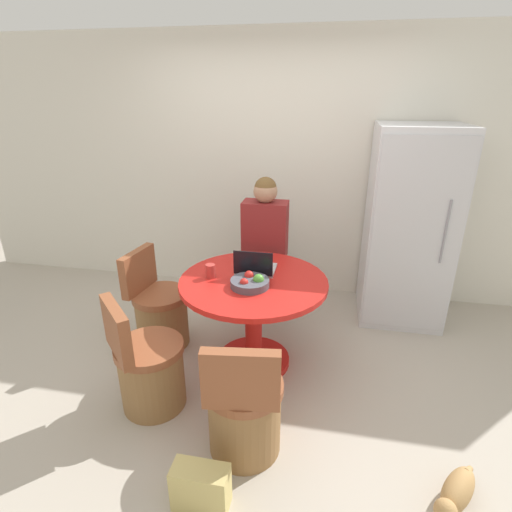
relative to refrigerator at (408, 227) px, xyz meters
The scene contains 13 objects.
ground_plane 1.99m from the refrigerator, 135.94° to the right, with size 12.00×12.00×0.00m, color #B2A899.
wall_back 1.39m from the refrigerator, 162.51° to the left, with size 7.00×0.06×2.60m.
refrigerator is the anchor object (origin of this frame).
dining_table 1.65m from the refrigerator, 140.19° to the right, with size 1.11×1.11×0.75m.
chair_near_camera 2.26m from the refrigerator, 120.91° to the right, with size 0.47×0.48×0.84m.
chair_near_left_corner 2.53m from the refrigerator, 138.59° to the right, with size 0.53×0.53×0.84m.
chair_left_side 2.34m from the refrigerator, 156.44° to the right, with size 0.48×0.47×0.84m.
person_seated 1.30m from the refrigerator, 168.90° to the right, with size 0.40×0.37×1.37m.
laptop 1.54m from the refrigerator, 144.38° to the right, with size 0.30×0.26×0.20m.
fruit_bowl 1.68m from the refrigerator, 137.22° to the right, with size 0.28×0.28×0.10m.
coffee_cup 1.88m from the refrigerator, 146.06° to the right, with size 0.07×0.07×0.10m.
cat 2.17m from the refrigerator, 88.48° to the right, with size 0.30×0.40×0.17m.
handbag 2.71m from the refrigerator, 119.14° to the right, with size 0.30×0.14×0.26m.
Camera 1 is at (0.57, -2.42, 2.05)m, focal length 28.00 mm.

